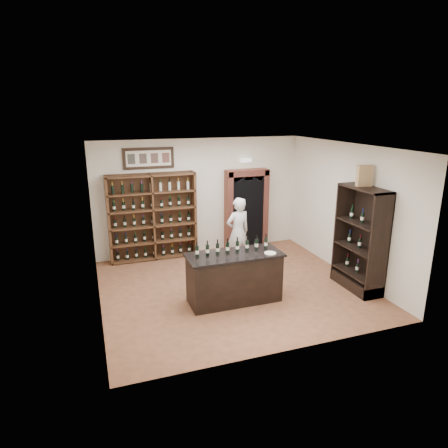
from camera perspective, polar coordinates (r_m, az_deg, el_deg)
The scene contains 22 objects.
floor at distance 8.75m, azimuth 1.29°, elevation -8.99°, with size 5.50×5.50×0.00m, color #955A3B.
ceiling at distance 7.95m, azimuth 1.42°, elevation 10.97°, with size 5.50×5.50×0.00m, color white.
wall_back at distance 10.53m, azimuth -3.44°, elevation 3.98°, with size 5.50×0.04×3.00m, color white.
wall_left at distance 7.74m, azimuth -18.09°, elevation -1.33°, with size 0.04×5.00×3.00m, color white.
wall_right at distance 9.52m, azimuth 17.06°, elevation 1.96°, with size 0.04×5.00×3.00m, color white.
wine_shelf at distance 10.20m, azimuth -10.18°, elevation 1.03°, with size 2.20×0.38×2.20m.
framed_picture at distance 10.06m, azimuth -10.72°, elevation 9.22°, with size 1.25×0.04×0.52m, color black.
arched_doorway at distance 10.86m, azimuth 3.20°, elevation 2.39°, with size 1.17×0.35×2.17m.
emergency_light at distance 10.71m, azimuth 3.12°, elevation 9.07°, with size 0.30×0.10×0.10m, color white.
tasting_counter at distance 7.97m, azimuth 1.47°, elevation -7.71°, with size 1.88×0.78×1.00m.
counter_bottle_0 at distance 7.63m, azimuth -3.86°, elevation -3.89°, with size 0.07×0.07×0.30m.
counter_bottle_1 at distance 7.68m, azimuth -2.38°, elevation -3.72°, with size 0.07×0.07×0.30m.
counter_bottle_2 at distance 7.74m, azimuth -0.92°, elevation -3.55°, with size 0.07×0.07×0.30m.
counter_bottle_3 at distance 7.81m, azimuth 0.51°, elevation -3.39°, with size 0.07×0.07×0.30m.
counter_bottle_4 at distance 7.87m, azimuth 1.92°, elevation -3.22°, with size 0.07×0.07×0.30m.
counter_bottle_5 at distance 7.95m, azimuth 3.31°, elevation -3.05°, with size 0.07×0.07×0.30m.
counter_bottle_6 at distance 8.02m, azimuth 4.67°, elevation -2.89°, with size 0.07×0.07×0.30m.
counter_bottle_7 at distance 8.11m, azimuth 6.00°, elevation -2.73°, with size 0.07×0.07×0.30m.
side_cabinet at distance 8.92m, azimuth 18.86°, elevation -4.17°, with size 0.48×1.20×2.20m.
shopkeeper at distance 9.62m, azimuth 2.00°, elevation -1.18°, with size 0.62×0.41×1.71m, color silver.
plate at distance 7.85m, azimuth 6.61°, elevation -4.16°, with size 0.23×0.23×0.02m, color silver.
wine_crate at distance 8.59m, azimuth 19.41°, elevation 6.51°, with size 0.30×0.12×0.43m, color tan.
Camera 1 is at (-2.79, -7.41, 3.72)m, focal length 32.00 mm.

